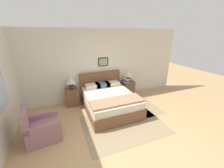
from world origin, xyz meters
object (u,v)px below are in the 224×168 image
object	(u,v)px
table_lamp_near_window	(71,81)
nightstand_by_door	(128,88)
table_lamp_by_door	(129,74)
nightstand_near_window	(72,97)
armchair	(41,129)
bed	(109,101)

from	to	relation	value
table_lamp_near_window	nightstand_by_door	bearing A→B (deg)	0.29
table_lamp_by_door	nightstand_near_window	bearing A→B (deg)	179.71
armchair	nightstand_by_door	distance (m)	3.45
bed	armchair	xyz separation A→B (m)	(-2.00, -0.73, -0.03)
bed	table_lamp_by_door	distance (m)	1.47
armchair	table_lamp_near_window	world-z (taller)	table_lamp_near_window
nightstand_near_window	armchair	bearing A→B (deg)	-120.85
armchair	bed	bearing A→B (deg)	102.72
table_lamp_near_window	bed	bearing A→B (deg)	-34.37
bed	nightstand_by_door	world-z (taller)	bed
table_lamp_near_window	table_lamp_by_door	xyz separation A→B (m)	(2.21, 0.00, 0.00)
nightstand_by_door	table_lamp_near_window	bearing A→B (deg)	-179.71
bed	table_lamp_near_window	distance (m)	1.47
table_lamp_by_door	table_lamp_near_window	bearing A→B (deg)	180.00
armchair	table_lamp_by_door	distance (m)	3.50
nightstand_near_window	nightstand_by_door	xyz separation A→B (m)	(2.22, 0.00, 0.00)
bed	table_lamp_by_door	bearing A→B (deg)	34.28
armchair	nightstand_near_window	world-z (taller)	armchair
nightstand_near_window	table_lamp_near_window	world-z (taller)	table_lamp_near_window
bed	nightstand_by_door	xyz separation A→B (m)	(1.11, 0.77, -0.01)
table_lamp_near_window	table_lamp_by_door	distance (m)	2.21
table_lamp_by_door	armchair	bearing A→B (deg)	-154.54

